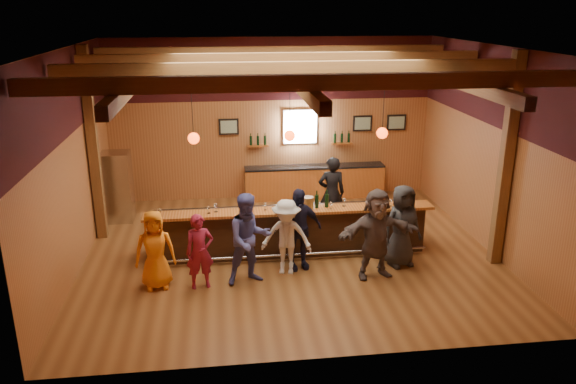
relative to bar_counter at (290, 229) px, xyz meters
name	(u,v)px	position (x,y,z in m)	size (l,w,h in m)	color
room	(289,111)	(-0.02, -0.09, 2.69)	(9.04, 9.00, 4.52)	brown
bar_counter	(290,229)	(0.00, 0.00, 0.00)	(6.30, 1.07, 1.11)	black
back_bar_cabinet	(315,182)	(1.18, 3.57, -0.05)	(4.00, 0.52, 0.95)	#984C1B
window	(300,127)	(0.78, 3.80, 1.53)	(0.95, 0.09, 0.95)	silver
framed_pictures	(330,124)	(1.65, 3.79, 1.58)	(5.35, 0.05, 0.45)	black
wine_shelves	(300,142)	(0.78, 3.73, 1.10)	(3.00, 0.18, 0.30)	#984C1B
pendant_lights	(290,135)	(-0.02, -0.15, 2.19)	(4.24, 0.24, 1.37)	black
stainless_fridge	(118,187)	(-4.12, 2.45, 0.38)	(0.70, 0.70, 1.80)	silver
customer_orange	(155,250)	(-2.82, -1.40, 0.28)	(0.78, 0.51, 1.59)	orange
customer_redvest	(200,252)	(-1.96, -1.51, 0.24)	(0.55, 0.36, 1.51)	maroon
customer_denim	(249,239)	(-0.98, -1.42, 0.41)	(0.91, 0.71, 1.87)	#4F549F
customer_white	(286,237)	(-0.21, -1.10, 0.28)	(1.04, 0.60, 1.61)	silver
customer_navy	(298,229)	(0.05, -0.90, 0.36)	(1.04, 0.43, 1.77)	black
customer_brown	(376,234)	(1.57, -1.48, 0.42)	(1.74, 0.56, 1.88)	#584946
customer_dark	(402,226)	(2.26, -1.02, 0.37)	(0.87, 0.57, 1.78)	#28282B
bartender	(332,193)	(1.20, 1.20, 0.40)	(0.67, 0.44, 1.84)	black
ice_bucket	(308,203)	(0.37, -0.31, 0.72)	(0.24, 0.24, 0.26)	brown
bottle_a	(317,201)	(0.56, -0.28, 0.74)	(0.08, 0.08, 0.39)	black
bottle_b	(327,200)	(0.78, -0.27, 0.74)	(0.08, 0.08, 0.39)	black
glass_a	(159,210)	(-2.79, -0.39, 0.72)	(0.08, 0.08, 0.18)	silver
glass_b	(209,208)	(-1.77, -0.34, 0.71)	(0.08, 0.08, 0.17)	silver
glass_c	(216,206)	(-1.62, -0.27, 0.73)	(0.09, 0.09, 0.19)	silver
glass_d	(252,206)	(-0.86, -0.36, 0.71)	(0.07, 0.07, 0.17)	silver
glass_e	(265,205)	(-0.57, -0.28, 0.71)	(0.08, 0.08, 0.17)	silver
glass_f	(331,204)	(0.85, -0.41, 0.71)	(0.07, 0.07, 0.17)	silver
glass_g	(344,200)	(1.17, -0.26, 0.72)	(0.08, 0.08, 0.19)	silver
glass_h	(390,201)	(2.18, -0.39, 0.71)	(0.07, 0.07, 0.16)	silver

